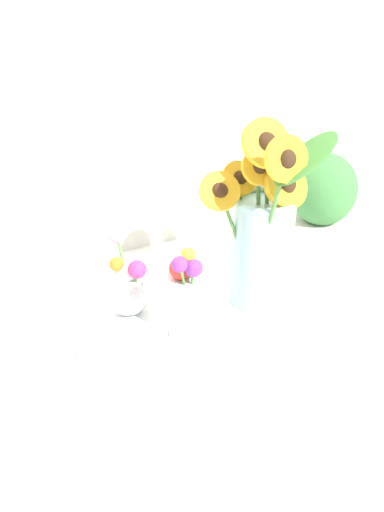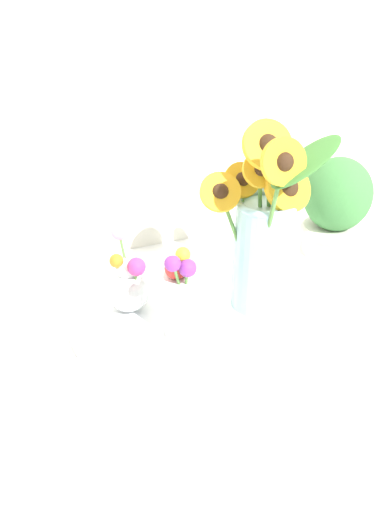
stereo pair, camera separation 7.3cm
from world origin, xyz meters
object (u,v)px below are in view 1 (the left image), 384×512
at_px(vase_small_center, 187,298).
at_px(vase_bulb_right, 128,288).
at_px(mason_jar_sunflowers, 263,235).
at_px(potted_plant, 322,201).
at_px(serving_tray, 192,311).

relative_size(vase_small_center, vase_bulb_right, 1.15).
height_order(mason_jar_sunflowers, potted_plant, mason_jar_sunflowers).
relative_size(vase_bulb_right, potted_plant, 0.69).
distance_m(serving_tray, potted_plant, 0.43).
bearing_deg(vase_small_center, mason_jar_sunflowers, 9.51).
distance_m(serving_tray, vase_small_center, 0.12).
relative_size(serving_tray, potted_plant, 2.05).
relative_size(mason_jar_sunflowers, vase_small_center, 1.99).
relative_size(serving_tray, vase_bulb_right, 2.97).
bearing_deg(serving_tray, potted_plant, 16.50).
height_order(mason_jar_sunflowers, vase_small_center, mason_jar_sunflowers).
height_order(serving_tray, potted_plant, potted_plant).
distance_m(mason_jar_sunflowers, potted_plant, 0.32).
bearing_deg(serving_tray, vase_small_center, -123.06).
height_order(serving_tray, mason_jar_sunflowers, mason_jar_sunflowers).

